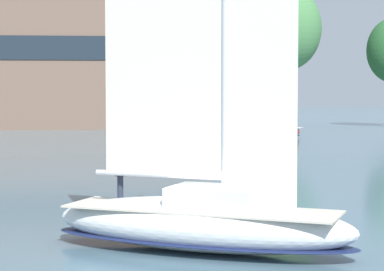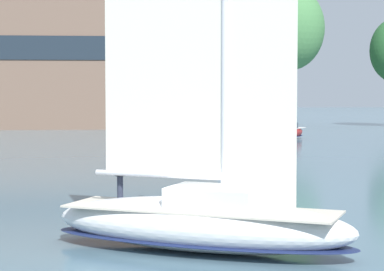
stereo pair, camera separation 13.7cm
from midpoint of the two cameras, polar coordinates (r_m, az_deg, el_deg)
ground_plane at (r=23.72m, az=0.79°, el=-8.78°), size 400.00×400.00×0.00m
waterfront_building at (r=104.52m, az=-9.23°, el=6.07°), size 40.43×16.24×19.74m
tree_shore_left at (r=103.21m, az=7.52°, el=8.06°), size 9.30×9.30×19.14m
sailboat_main at (r=23.51m, az=0.82°, el=-6.21°), size 10.16×6.89×13.67m
sailboat_moored_far_slip at (r=76.90m, az=7.19°, el=0.25°), size 6.42×8.40×11.58m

